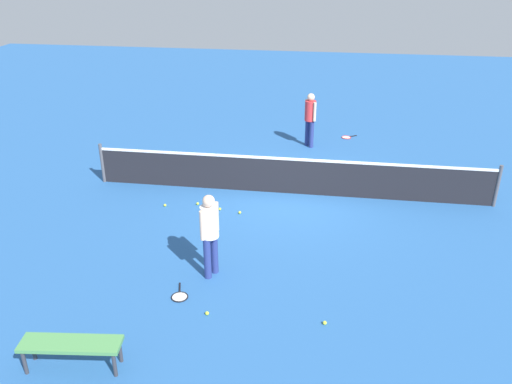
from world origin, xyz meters
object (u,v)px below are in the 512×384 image
object	(u,v)px
tennis_ball_stray_left	(198,204)
tennis_racket_far_player	(347,137)
tennis_ball_midcourt	(207,313)
tennis_ball_baseline	(240,212)
player_near_side	(210,229)
courtside_bench	(71,346)
tennis_ball_stray_right	(325,323)
tennis_ball_near_player	(220,209)
player_far_side	(310,115)
tennis_ball_by_net	(165,205)
tennis_racket_near_player	(180,296)

from	to	relation	value
tennis_ball_stray_left	tennis_racket_far_player	bearing A→B (deg)	56.68
tennis_ball_midcourt	tennis_ball_baseline	xyz separation A→B (m)	(-0.10, 3.80, 0.00)
player_near_side	courtside_bench	bearing A→B (deg)	-118.85
tennis_racket_far_player	tennis_ball_stray_right	world-z (taller)	tennis_ball_stray_right
tennis_ball_near_player	tennis_ball_stray_left	world-z (taller)	same
player_far_side	tennis_ball_stray_left	size ratio (longest dim) A/B	25.76
tennis_ball_near_player	player_far_side	bearing A→B (deg)	68.70
player_near_side	tennis_ball_near_player	xyz separation A→B (m)	(-0.41, 2.70, -0.98)
tennis_ball_by_net	courtside_bench	distance (m)	5.43
player_far_side	tennis_ball_stray_left	world-z (taller)	player_far_side
tennis_ball_near_player	tennis_ball_baseline	size ratio (longest dim) A/B	1.00
tennis_ball_baseline	courtside_bench	bearing A→B (deg)	-106.67
tennis_ball_by_net	tennis_ball_baseline	bearing A→B (deg)	-3.36
player_far_side	tennis_ball_near_player	distance (m)	5.21
tennis_ball_stray_right	tennis_ball_midcourt	bearing A→B (deg)	-178.72
player_far_side	tennis_ball_by_net	world-z (taller)	player_far_side
player_near_side	tennis_racket_far_player	distance (m)	8.94
tennis_ball_midcourt	tennis_ball_stray_left	world-z (taller)	same
tennis_racket_far_player	tennis_ball_midcourt	distance (m)	10.00
tennis_racket_far_player	tennis_ball_stray_left	xyz separation A→B (m)	(-3.67, -5.58, 0.02)
courtside_bench	tennis_ball_midcourt	bearing A→B (deg)	41.69
player_near_side	courtside_bench	xyz separation A→B (m)	(-1.50, -2.72, -0.59)
tennis_ball_stray_left	tennis_ball_baseline	bearing A→B (deg)	-15.79
player_far_side	tennis_ball_by_net	bearing A→B (deg)	-124.08
tennis_ball_near_player	tennis_ball_baseline	world-z (taller)	same
tennis_ball_by_net	tennis_ball_midcourt	xyz separation A→B (m)	(1.98, -3.91, 0.00)
tennis_ball_baseline	tennis_ball_near_player	bearing A→B (deg)	167.69
player_near_side	tennis_ball_midcourt	size ratio (longest dim) A/B	25.76
player_far_side	tennis_ball_midcourt	bearing A→B (deg)	-98.21
tennis_ball_by_net	tennis_ball_stray_left	size ratio (longest dim) A/B	1.00
player_near_side	tennis_ball_stray_left	bearing A→B (deg)	109.29
tennis_ball_near_player	tennis_ball_by_net	world-z (taller)	same
player_near_side	tennis_ball_near_player	bearing A→B (deg)	98.71
tennis_racket_far_player	tennis_ball_by_net	distance (m)	7.29
tennis_racket_near_player	courtside_bench	bearing A→B (deg)	-119.04
tennis_racket_far_player	player_far_side	bearing A→B (deg)	-140.04
tennis_ball_by_net	player_near_side	bearing A→B (deg)	-56.56
tennis_ball_by_net	tennis_ball_baseline	xyz separation A→B (m)	(1.87, -0.11, 0.00)
tennis_ball_near_player	tennis_ball_stray_right	xyz separation A→B (m)	(2.62, -3.86, 0.00)
tennis_ball_midcourt	tennis_ball_stray_left	xyz separation A→B (m)	(-1.21, 4.11, 0.00)
tennis_ball_near_player	courtside_bench	world-z (taller)	courtside_bench
tennis_racket_far_player	courtside_bench	distance (m)	11.95
player_near_side	tennis_ball_stray_right	size ratio (longest dim) A/B	25.76
tennis_ball_midcourt	tennis_racket_near_player	bearing A→B (deg)	144.73
tennis_ball_near_player	courtside_bench	size ratio (longest dim) A/B	0.04
player_near_side	tennis_ball_by_net	distance (m)	3.38
tennis_ball_near_player	tennis_ball_midcourt	distance (m)	3.95
courtside_bench	tennis_ball_near_player	bearing A→B (deg)	78.69
player_near_side	tennis_ball_by_net	size ratio (longest dim) A/B	25.76
tennis_ball_baseline	tennis_ball_stray_left	xyz separation A→B (m)	(-1.11, 0.31, 0.00)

